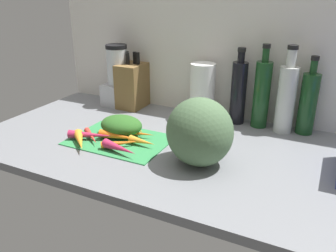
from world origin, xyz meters
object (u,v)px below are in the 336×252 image
Objects in this scene: cutting_board at (120,140)px; carrot_7 at (121,143)px; carrot_8 at (135,133)px; blender_appliance at (118,80)px; carrot_2 at (80,141)px; winter_squash at (200,132)px; bottle_3 at (308,103)px; carrot_5 at (135,125)px; carrot_6 at (91,136)px; carrot_4 at (142,142)px; bottle_2 at (286,97)px; bottle_1 at (262,93)px; carrot_0 at (91,135)px; carrot_1 at (120,136)px; paper_towel_roll at (202,92)px; bottle_0 at (238,92)px; carrot_3 at (120,148)px; knife_block at (132,85)px.

carrot_7 is at bearing -51.37° from cutting_board.
carrot_8 is 44.03cm from blender_appliance.
carrot_2 is 0.64× the size of winter_squash.
carrot_7 is 0.47× the size of bottle_3.
carrot_5 is 19.13cm from carrot_6.
bottle_2 reaches higher than carrot_4.
cutting_board is 60.60cm from bottle_1.
carrot_8 is at bearing 35.01° from carrot_0.
carrot_0 reaches higher than carrot_7.
carrot_8 is at bearing -147.22° from bottle_2.
carrot_0 is 11.04cm from carrot_1.
carrot_5 is at bearing 90.15° from cutting_board.
bottle_1 is 1.11× the size of bottle_3.
blender_appliance is 43.78cm from paper_towel_roll.
carrot_7 is 54.87cm from bottle_0.
bottle_3 is (55.80, 49.34, 10.27)cm from carrot_3.
winter_squash is 43.74cm from bottle_1.
carrot_1 is 74.55cm from bottle_3.
carrot_2 is at bearing -143.12° from bottle_2.
paper_towel_roll is at bearing 58.74° from carrot_2.
bottle_1 is 10.07cm from bottle_2.
carrot_8 is at bearing 164.23° from winter_squash.
blender_appliance is (-7.80, -0.50, 1.92)cm from knife_block.
carrot_8 is 54.11cm from bottle_1.
carrot_6 is at bearing 178.91° from carrot_7.
cutting_board is at bearing 128.63° from carrot_7.
carrot_5 is 36.31cm from blender_appliance.
carrot_2 is 45.19cm from winter_squash.
carrot_8 is at bearing 47.53° from cutting_board.
carrot_4 is 52.43cm from blender_appliance.
winter_squash reaches higher than carrot_3.
paper_towel_roll is at bearing 0.62° from blender_appliance.
carrot_6 is 13.63cm from carrot_7.
winter_squash is (29.68, 1.57, 9.37)cm from carrot_7.
blender_appliance reaches higher than carrot_3.
carrot_3 is at bearing -138.51° from bottle_3.
carrot_1 is 0.55× the size of bottle_3.
bottle_0 is 19.67cm from bottle_2.
blender_appliance is 0.96× the size of bottle_3.
bottle_1 reaches higher than carrot_8.
carrot_1 is at bearing -65.27° from knife_block.
bottle_0 is 27.70cm from bottle_3.
knife_block is at bearing 116.55° from carrot_3.
carrot_5 is at bearing -127.64° from paper_towel_roll.
knife_block is 0.76× the size of bottle_2.
carrot_2 reaches higher than carrot_7.
knife_block reaches higher than carrot_3.
carrot_7 is at bearing -1.41° from carrot_0.
carrot_2 is at bearing -137.49° from bottle_1.
carrot_0 is at bearing -160.12° from carrot_1.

